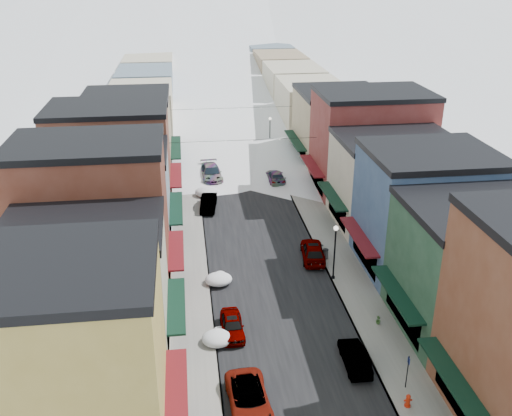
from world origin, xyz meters
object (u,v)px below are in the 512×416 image
object	(u,v)px
car_green_sedan	(355,357)
trash_can	(325,254)
car_silver_sedan	(232,325)
car_white_suv	(249,399)
fire_hydrant	(408,401)
streetlamp_near	(335,246)
car_dark_hatch	(208,203)

from	to	relation	value
car_green_sedan	trash_can	bearing A→B (deg)	-94.48
car_silver_sedan	car_white_suv	bearing A→B (deg)	-88.75
car_white_suv	fire_hydrant	distance (m)	9.41
fire_hydrant	trash_can	size ratio (longest dim) A/B	0.96
car_white_suv	streetlamp_near	bearing A→B (deg)	54.94
trash_can	car_dark_hatch	bearing A→B (deg)	127.55
car_dark_hatch	fire_hydrant	bearing A→B (deg)	-64.43
car_green_sedan	fire_hydrant	size ratio (longest dim) A/B	4.77
car_white_suv	car_silver_sedan	size ratio (longest dim) A/B	1.30
car_white_suv	streetlamp_near	world-z (taller)	streetlamp_near
car_green_sedan	streetlamp_near	xyz separation A→B (m)	(1.38, 10.88, 2.51)
car_silver_sedan	fire_hydrant	distance (m)	13.00
streetlamp_near	car_green_sedan	bearing A→B (deg)	-97.20
car_white_suv	fire_hydrant	world-z (taller)	car_white_suv
car_silver_sedan	car_dark_hatch	size ratio (longest dim) A/B	0.90
car_green_sedan	trash_can	world-z (taller)	car_green_sedan
car_dark_hatch	fire_hydrant	size ratio (longest dim) A/B	5.17
car_green_sedan	trash_can	distance (m)	14.41
car_silver_sedan	car_green_sedan	world-z (taller)	car_silver_sedan
car_silver_sedan	streetlamp_near	world-z (taller)	streetlamp_near
car_white_suv	car_silver_sedan	bearing A→B (deg)	89.21
car_white_suv	fire_hydrant	size ratio (longest dim) A/B	6.07
car_dark_hatch	streetlamp_near	distance (m)	18.79
car_dark_hatch	streetlamp_near	size ratio (longest dim) A/B	0.91
streetlamp_near	car_silver_sedan	bearing A→B (deg)	-144.82
car_silver_sedan	car_dark_hatch	world-z (taller)	car_dark_hatch
fire_hydrant	car_white_suv	bearing A→B (deg)	172.89
car_green_sedan	trash_can	xyz separation A→B (m)	(1.55, 14.32, -0.07)
trash_can	streetlamp_near	bearing A→B (deg)	-92.98
car_white_suv	trash_can	distance (m)	19.49
car_dark_hatch	trash_can	bearing A→B (deg)	-44.93
car_dark_hatch	streetlamp_near	bearing A→B (deg)	-51.82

